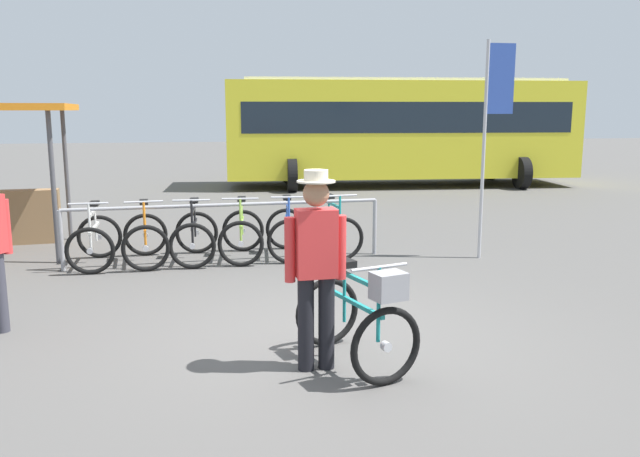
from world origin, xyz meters
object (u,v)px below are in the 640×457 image
(featured_bicycle, at_px, (360,318))
(person_with_featured_bike, at_px, (316,262))
(racked_bike_orange, at_px, (146,239))
(racked_bike_teal, at_px, (332,230))
(bus_distant, at_px, (400,126))
(racked_bike_black, at_px, (195,236))
(racked_bike_lime, at_px, (242,234))
(racked_bike_white, at_px, (95,241))
(banner_flag, at_px, (494,108))
(racked_bike_blue, at_px, (288,232))

(featured_bicycle, relative_size, person_with_featured_bike, 0.73)
(featured_bicycle, bearing_deg, racked_bike_orange, 116.03)
(racked_bike_teal, height_order, bus_distant, bus_distant)
(racked_bike_black, height_order, featured_bicycle, same)
(racked_bike_orange, relative_size, racked_bike_lime, 0.98)
(racked_bike_white, height_order, racked_bike_orange, same)
(racked_bike_teal, bearing_deg, banner_flag, -17.04)
(racked_bike_orange, distance_m, racked_bike_teal, 2.80)
(racked_bike_white, xyz_separation_m, bus_distant, (7.33, 8.87, 1.37))
(racked_bike_lime, relative_size, racked_bike_teal, 1.01)
(racked_bike_teal, height_order, person_with_featured_bike, person_with_featured_bike)
(person_with_featured_bike, relative_size, bus_distant, 0.17)
(racked_bike_black, distance_m, bus_distant, 10.70)
(racked_bike_teal, xyz_separation_m, featured_bicycle, (-0.68, -4.46, 0.08))
(person_with_featured_bike, relative_size, banner_flag, 0.54)
(racked_bike_lime, relative_size, banner_flag, 0.37)
(racked_bike_white, bearing_deg, racked_bike_teal, 2.67)
(racked_bike_blue, bearing_deg, racked_bike_teal, 2.67)
(banner_flag, bearing_deg, racked_bike_lime, 170.27)
(racked_bike_blue, bearing_deg, racked_bike_orange, -177.33)
(racked_bike_white, relative_size, racked_bike_blue, 0.98)
(racked_bike_white, relative_size, bus_distant, 0.11)
(racked_bike_orange, bearing_deg, bus_distant, 53.13)
(racked_bike_white, relative_size, person_with_featured_bike, 0.65)
(racked_bike_orange, bearing_deg, racked_bike_lime, 2.67)
(racked_bike_blue, distance_m, banner_flag, 3.56)
(racked_bike_black, relative_size, racked_bike_lime, 0.95)
(racked_bike_black, bearing_deg, bus_distant, 56.05)
(racked_bike_black, distance_m, racked_bike_lime, 0.70)
(person_with_featured_bike, bearing_deg, racked_bike_blue, 85.32)
(racked_bike_black, xyz_separation_m, person_with_featured_bike, (1.04, -4.32, 0.58))
(racked_bike_orange, height_order, banner_flag, banner_flag)
(racked_bike_lime, relative_size, featured_bicycle, 0.94)
(racked_bike_teal, distance_m, bus_distant, 9.61)
(racked_bike_lime, bearing_deg, racked_bike_orange, -177.33)
(featured_bicycle, distance_m, bus_distant, 13.98)
(racked_bike_teal, relative_size, person_with_featured_bike, 0.67)
(bus_distant, bearing_deg, racked_bike_orange, -126.87)
(racked_bike_lime, distance_m, banner_flag, 4.15)
(banner_flag, bearing_deg, racked_bike_white, 174.74)
(racked_bike_white, relative_size, racked_bike_teal, 0.97)
(racked_bike_orange, distance_m, racked_bike_lime, 1.40)
(racked_bike_orange, distance_m, featured_bicycle, 4.82)
(racked_bike_white, distance_m, featured_bicycle, 5.13)
(bus_distant, bearing_deg, racked_bike_lime, -120.80)
(racked_bike_teal, bearing_deg, racked_bike_lime, -177.33)
(bus_distant, xyz_separation_m, banner_flag, (-1.57, -9.40, 0.49))
(banner_flag, bearing_deg, bus_distant, 80.51)
(bus_distant, distance_m, banner_flag, 9.54)
(racked_bike_blue, bearing_deg, bus_distant, 62.60)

